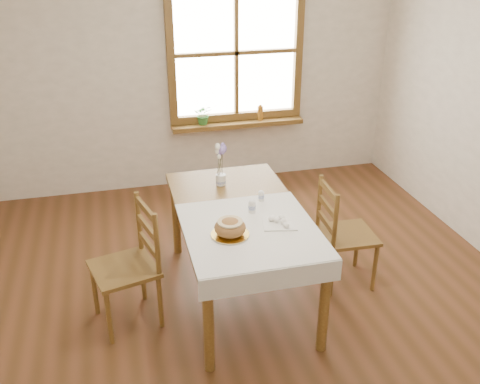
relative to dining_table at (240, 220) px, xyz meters
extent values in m
plane|color=brown|center=(0.00, -0.30, -0.66)|extent=(5.00, 5.00, 0.00)
cube|color=white|center=(0.00, 2.20, 0.64)|extent=(4.50, 0.10, 2.60)
cube|color=brown|center=(0.50, 2.16, 0.10)|extent=(1.46, 0.08, 0.08)
cube|color=brown|center=(-0.19, 2.16, 0.79)|extent=(0.08, 0.08, 1.30)
cube|color=brown|center=(1.19, 2.16, 0.79)|extent=(0.08, 0.08, 1.30)
cube|color=brown|center=(0.50, 2.16, 0.79)|extent=(0.04, 0.06, 1.30)
cube|color=brown|center=(0.50, 2.16, 0.79)|extent=(1.30, 0.06, 0.04)
cube|color=white|center=(0.50, 2.19, 0.79)|extent=(1.30, 0.01, 1.30)
cube|color=brown|center=(0.50, 2.10, 0.03)|extent=(1.46, 0.20, 0.05)
cube|color=brown|center=(0.00, 0.00, 0.06)|extent=(0.90, 1.60, 0.05)
cylinder|color=brown|center=(-0.39, -0.74, -0.31)|extent=(0.07, 0.07, 0.70)
cylinder|color=brown|center=(0.39, -0.74, -0.31)|extent=(0.07, 0.07, 0.70)
cylinder|color=brown|center=(-0.39, 0.74, -0.31)|extent=(0.07, 0.07, 0.70)
cylinder|color=brown|center=(0.39, 0.74, -0.31)|extent=(0.07, 0.07, 0.70)
cube|color=white|center=(0.00, -0.30, 0.09)|extent=(0.91, 0.99, 0.01)
cylinder|color=silver|center=(-0.16, -0.35, 0.10)|extent=(0.31, 0.31, 0.01)
ellipsoid|color=#996236|center=(-0.16, -0.35, 0.17)|extent=(0.21, 0.21, 0.12)
cube|color=white|center=(0.21, -0.29, 0.10)|extent=(0.27, 0.24, 0.01)
cylinder|color=silver|center=(0.07, -0.07, 0.15)|extent=(0.07, 0.07, 0.10)
cylinder|color=silver|center=(0.19, 0.10, 0.14)|extent=(0.05, 0.05, 0.08)
cylinder|color=silver|center=(-0.05, 0.45, 0.13)|extent=(0.09, 0.09, 0.09)
imported|color=#377D32|center=(0.12, 2.10, 0.13)|extent=(0.24, 0.25, 0.17)
cylinder|color=#AC6C1F|center=(0.76, 2.10, 0.14)|extent=(0.08, 0.08, 0.17)
camera|label=1|loc=(-0.84, -3.37, 1.92)|focal=40.00mm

